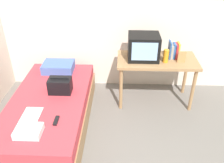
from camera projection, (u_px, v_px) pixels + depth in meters
The scene contains 12 objects.
wall_back at pixel (125, 10), 3.73m from camera, with size 5.20×0.10×2.60m, color beige.
bed at pixel (50, 112), 3.30m from camera, with size 1.00×2.00×0.45m.
desk at pixel (157, 65), 3.61m from camera, with size 1.16×0.60×0.72m.
tv at pixel (144, 47), 3.49m from camera, with size 0.44×0.39×0.36m.
water_bottle at pixel (166, 56), 3.43m from camera, with size 0.08×0.08×0.19m, color orange.
book_row at pixel (174, 51), 3.55m from camera, with size 0.15×0.17×0.25m.
picture_frame at pixel (182, 57), 3.43m from camera, with size 0.11×0.02×0.16m, color #B27F4C.
pillow at pixel (58, 67), 3.79m from camera, with size 0.47×0.34×0.13m, color #4766AD.
handbag at pixel (60, 85), 3.26m from camera, with size 0.30×0.20×0.22m.
magazine at pixel (31, 115), 2.88m from camera, with size 0.21×0.29×0.01m, color white.
remote_dark at pixel (56, 121), 2.78m from camera, with size 0.04×0.16×0.02m, color black.
folded_towel at pixel (29, 131), 2.59m from camera, with size 0.28×0.22×0.07m, color white.
Camera 1 is at (-0.05, -1.77, 2.28)m, focal length 39.15 mm.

